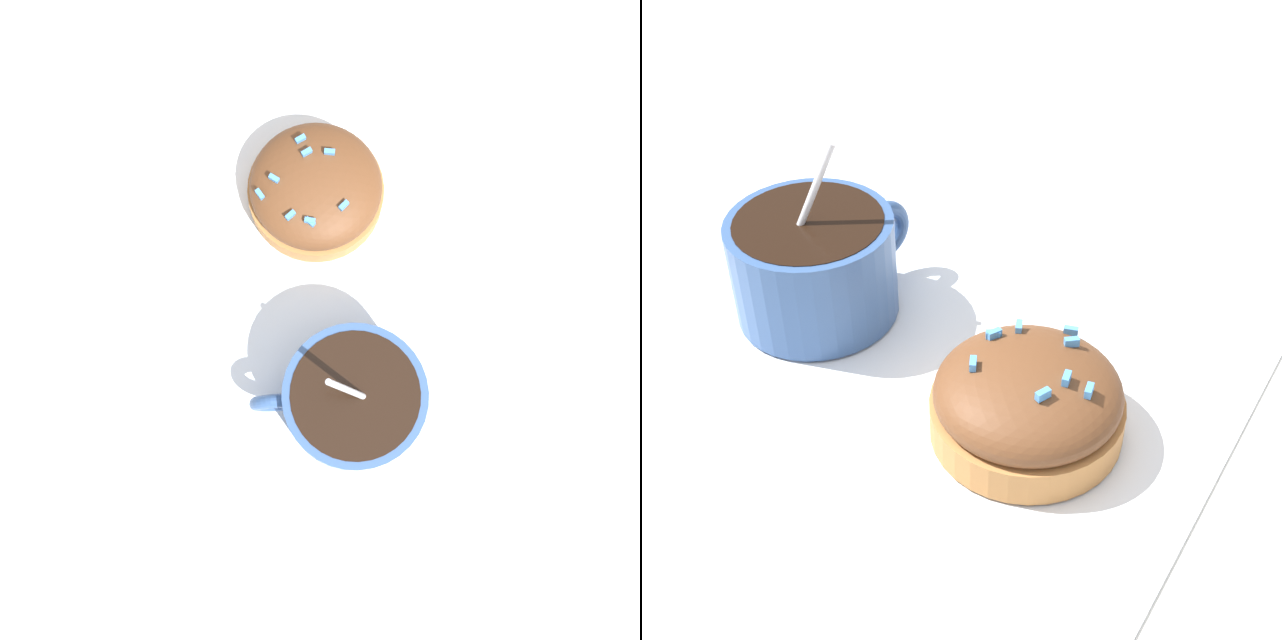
% 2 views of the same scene
% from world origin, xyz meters
% --- Properties ---
extents(ground_plane, '(3.00, 3.00, 0.00)m').
position_xyz_m(ground_plane, '(0.00, 0.00, 0.00)').
color(ground_plane, silver).
extents(paper_napkin, '(0.35, 0.35, 0.00)m').
position_xyz_m(paper_napkin, '(0.00, 0.00, 0.00)').
color(paper_napkin, white).
rests_on(paper_napkin, ground_plane).
extents(coffee_cup, '(0.09, 0.11, 0.10)m').
position_xyz_m(coffee_cup, '(0.07, 0.00, 0.04)').
color(coffee_cup, '#335184').
rests_on(coffee_cup, paper_napkin).
extents(frosted_pastry, '(0.09, 0.09, 0.05)m').
position_xyz_m(frosted_pastry, '(-0.07, 0.01, 0.02)').
color(frosted_pastry, '#B2753D').
rests_on(frosted_pastry, paper_napkin).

